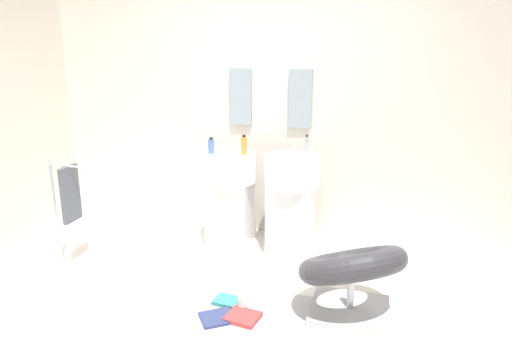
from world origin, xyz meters
The scene contains 16 objects.
ground_plane centered at (0.00, 0.00, -0.02)m, with size 4.80×3.60×0.04m, color silver.
rear_partition centered at (0.00, 1.65, 1.30)m, with size 4.80×0.10×2.60m, color beige.
pedestal_sink_left centered at (-0.30, 1.23, 0.52)m, with size 0.52×0.52×1.02m.
pedestal_sink_right centered at (0.30, 1.23, 0.52)m, with size 0.52×0.52×1.02m.
vanity_mirror_left centered at (-0.30, 1.58, 1.40)m, with size 0.22×0.03×0.55m, color #8C9EA8.
vanity_mirror_right centered at (0.30, 1.58, 1.40)m, with size 0.22×0.03×0.55m, color #8C9EA8.
lounge_chair centered at (0.95, 0.24, 0.35)m, with size 1.10×1.10×0.65m.
towel_rack centered at (-1.53, 0.43, 0.63)m, with size 0.37×0.22×0.95m.
area_rug centered at (0.30, 0.03, 0.01)m, with size 1.08×0.72×0.01m, color #B2B2B7.
magazine_navy centered at (0.04, -0.10, 0.02)m, with size 0.23×0.21×0.02m, color navy.
magazine_red centered at (0.22, -0.05, 0.03)m, with size 0.23×0.20×0.03m, color #B73838.
magazine_teal centered at (0.05, 0.13, 0.02)m, with size 0.22×0.16×0.03m, color teal.
coffee_mug centered at (0.18, 0.08, 0.06)m, with size 0.07×0.07×0.10m, color white.
soap_bottle_blue centered at (-0.44, 1.12, 0.99)m, with size 0.06×0.06×0.15m.
soap_bottle_grey centered at (0.41, 1.38, 1.00)m, with size 0.04×0.04×0.17m.
soap_bottle_amber centered at (-0.14, 1.16, 1.01)m, with size 0.06×0.06×0.18m.
Camera 1 is at (1.13, -2.91, 1.95)m, focal length 33.32 mm.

